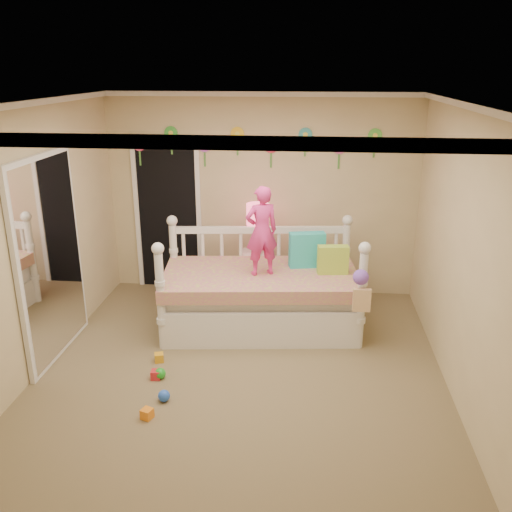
# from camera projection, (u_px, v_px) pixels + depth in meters

# --- Properties ---
(floor) EXTENTS (4.00, 4.50, 0.01)m
(floor) POSITION_uv_depth(u_px,v_px,m) (240.00, 376.00, 5.38)
(floor) COLOR #7F684C
(floor) RESTS_ON ground
(ceiling) EXTENTS (4.00, 4.50, 0.01)m
(ceiling) POSITION_uv_depth(u_px,v_px,m) (237.00, 103.00, 4.52)
(ceiling) COLOR white
(ceiling) RESTS_ON floor
(back_wall) EXTENTS (4.00, 0.01, 2.60)m
(back_wall) POSITION_uv_depth(u_px,v_px,m) (261.00, 196.00, 7.06)
(back_wall) COLOR tan
(back_wall) RESTS_ON floor
(left_wall) EXTENTS (0.01, 4.50, 2.60)m
(left_wall) POSITION_uv_depth(u_px,v_px,m) (29.00, 244.00, 5.14)
(left_wall) COLOR tan
(left_wall) RESTS_ON floor
(right_wall) EXTENTS (0.01, 4.50, 2.60)m
(right_wall) POSITION_uv_depth(u_px,v_px,m) (465.00, 259.00, 4.76)
(right_wall) COLOR tan
(right_wall) RESTS_ON floor
(crown_molding) EXTENTS (4.00, 4.50, 0.06)m
(crown_molding) POSITION_uv_depth(u_px,v_px,m) (237.00, 107.00, 4.53)
(crown_molding) COLOR white
(crown_molding) RESTS_ON ceiling
(daybed) EXTENTS (2.36, 1.45, 1.22)m
(daybed) POSITION_uv_depth(u_px,v_px,m) (260.00, 277.00, 6.23)
(daybed) COLOR white
(daybed) RESTS_ON floor
(pillow_turquoise) EXTENTS (0.43, 0.22, 0.41)m
(pillow_turquoise) POSITION_uv_depth(u_px,v_px,m) (307.00, 250.00, 6.30)
(pillow_turquoise) COLOR #29C4D0
(pillow_turquoise) RESTS_ON daybed
(pillow_lime) EXTENTS (0.36, 0.17, 0.32)m
(pillow_lime) POSITION_uv_depth(u_px,v_px,m) (333.00, 260.00, 6.10)
(pillow_lime) COLOR #A8D13F
(pillow_lime) RESTS_ON daybed
(child) EXTENTS (0.43, 0.37, 1.01)m
(child) POSITION_uv_depth(u_px,v_px,m) (262.00, 231.00, 5.97)
(child) COLOR #EF3693
(child) RESTS_ON daybed
(nightstand) EXTENTS (0.40, 0.31, 0.67)m
(nightstand) POSITION_uv_depth(u_px,v_px,m) (258.00, 276.00, 7.00)
(nightstand) COLOR white
(nightstand) RESTS_ON floor
(table_lamp) EXTENTS (0.28, 0.28, 0.62)m
(table_lamp) POSITION_uv_depth(u_px,v_px,m) (258.00, 220.00, 6.76)
(table_lamp) COLOR #ED1F5B
(table_lamp) RESTS_ON nightstand
(closet_doorway) EXTENTS (0.90, 0.04, 2.07)m
(closet_doorway) POSITION_uv_depth(u_px,v_px,m) (168.00, 213.00, 7.26)
(closet_doorway) COLOR black
(closet_doorway) RESTS_ON back_wall
(flower_decals) EXTENTS (3.40, 0.02, 0.50)m
(flower_decals) POSITION_uv_depth(u_px,v_px,m) (254.00, 146.00, 6.85)
(flower_decals) COLOR #B2668C
(flower_decals) RESTS_ON back_wall
(mirror_closet) EXTENTS (0.07, 1.30, 2.10)m
(mirror_closet) POSITION_uv_depth(u_px,v_px,m) (50.00, 259.00, 5.50)
(mirror_closet) COLOR white
(mirror_closet) RESTS_ON left_wall
(hanging_bag) EXTENTS (0.20, 0.16, 0.36)m
(hanging_bag) POSITION_uv_depth(u_px,v_px,m) (360.00, 292.00, 5.49)
(hanging_bag) COLOR beige
(hanging_bag) RESTS_ON daybed
(toy_scatter) EXTENTS (1.11, 1.47, 0.11)m
(toy_scatter) POSITION_uv_depth(u_px,v_px,m) (143.00, 385.00, 5.12)
(toy_scatter) COLOR #996666
(toy_scatter) RESTS_ON floor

